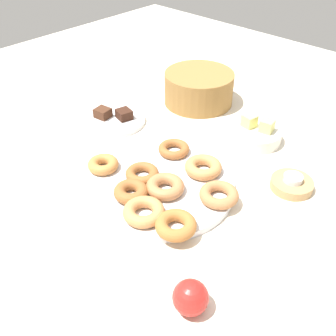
{
  "coord_description": "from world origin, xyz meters",
  "views": [
    {
      "loc": [
        0.54,
        -0.55,
        0.65
      ],
      "look_at": [
        0.0,
        0.03,
        0.05
      ],
      "focal_mm": 42.47,
      "sensor_mm": 36.0,
      "label": 1
    }
  ],
  "objects_px": {
    "melon_chunk_left": "(249,121)",
    "donut_6": "(165,187)",
    "brownie_far": "(124,114)",
    "tealight": "(293,178)",
    "donut_7": "(219,195)",
    "brownie_near": "(103,113)",
    "donut_0": "(131,192)",
    "donut_4": "(142,174)",
    "cake_plate": "(113,120)",
    "donut_5": "(176,225)",
    "fruit_bowl": "(255,135)",
    "apple": "(191,297)",
    "donut_plate": "(160,185)",
    "candle_holder": "(292,184)",
    "basket": "(199,88)",
    "melon_chunk_right": "(267,126)",
    "donut_3": "(174,149)",
    "donut_2": "(203,167)",
    "donut_8": "(144,212)",
    "donut_1": "(103,164)"
  },
  "relations": [
    {
      "from": "apple",
      "to": "donut_plate",
      "type": "bearing_deg",
      "value": 143.08
    },
    {
      "from": "donut_plate",
      "to": "donut_2",
      "type": "height_order",
      "value": "donut_2"
    },
    {
      "from": "donut_7",
      "to": "cake_plate",
      "type": "xyz_separation_m",
      "value": [
        -0.48,
        0.08,
        -0.02
      ]
    },
    {
      "from": "donut_5",
      "to": "tealight",
      "type": "relative_size",
      "value": 1.91
    },
    {
      "from": "melon_chunk_left",
      "to": "donut_plate",
      "type": "bearing_deg",
      "value": -94.45
    },
    {
      "from": "brownie_near",
      "to": "fruit_bowl",
      "type": "height_order",
      "value": "brownie_near"
    },
    {
      "from": "brownie_far",
      "to": "apple",
      "type": "height_order",
      "value": "apple"
    },
    {
      "from": "donut_8",
      "to": "tealight",
      "type": "xyz_separation_m",
      "value": [
        0.19,
        0.34,
        -0.0
      ]
    },
    {
      "from": "donut_plate",
      "to": "donut_2",
      "type": "xyz_separation_m",
      "value": [
        0.05,
        0.11,
        0.02
      ]
    },
    {
      "from": "melon_chunk_right",
      "to": "basket",
      "type": "bearing_deg",
      "value": 168.72
    },
    {
      "from": "donut_6",
      "to": "basket",
      "type": "relative_size",
      "value": 0.4
    },
    {
      "from": "donut_5",
      "to": "candle_holder",
      "type": "bearing_deg",
      "value": 71.92
    },
    {
      "from": "donut_plate",
      "to": "cake_plate",
      "type": "xyz_separation_m",
      "value": [
        -0.34,
        0.13,
        -0.0
      ]
    },
    {
      "from": "donut_7",
      "to": "cake_plate",
      "type": "distance_m",
      "value": 0.49
    },
    {
      "from": "donut_3",
      "to": "donut_plate",
      "type": "bearing_deg",
      "value": -62.37
    },
    {
      "from": "basket",
      "to": "melon_chunk_right",
      "type": "relative_size",
      "value": 6.5
    },
    {
      "from": "candle_holder",
      "to": "basket",
      "type": "height_order",
      "value": "basket"
    },
    {
      "from": "donut_6",
      "to": "candle_holder",
      "type": "height_order",
      "value": "donut_6"
    },
    {
      "from": "donut_4",
      "to": "melon_chunk_left",
      "type": "distance_m",
      "value": 0.38
    },
    {
      "from": "brownie_far",
      "to": "melon_chunk_right",
      "type": "distance_m",
      "value": 0.44
    },
    {
      "from": "donut_5",
      "to": "fruit_bowl",
      "type": "distance_m",
      "value": 0.45
    },
    {
      "from": "donut_2",
      "to": "donut_8",
      "type": "xyz_separation_m",
      "value": [
        0.01,
        -0.22,
        -0.0
      ]
    },
    {
      "from": "donut_plate",
      "to": "donut_1",
      "type": "bearing_deg",
      "value": -158.44
    },
    {
      "from": "donut_0",
      "to": "candle_holder",
      "type": "bearing_deg",
      "value": 50.44
    },
    {
      "from": "donut_0",
      "to": "donut_6",
      "type": "bearing_deg",
      "value": 55.75
    },
    {
      "from": "donut_6",
      "to": "tealight",
      "type": "xyz_separation_m",
      "value": [
        0.21,
        0.24,
        -0.0
      ]
    },
    {
      "from": "donut_5",
      "to": "donut_8",
      "type": "height_order",
      "value": "same"
    },
    {
      "from": "donut_6",
      "to": "brownie_near",
      "type": "distance_m",
      "value": 0.42
    },
    {
      "from": "cake_plate",
      "to": "melon_chunk_right",
      "type": "height_order",
      "value": "melon_chunk_right"
    },
    {
      "from": "donut_5",
      "to": "brownie_near",
      "type": "bearing_deg",
      "value": 157.24
    },
    {
      "from": "melon_chunk_left",
      "to": "cake_plate",
      "type": "bearing_deg",
      "value": -149.28
    },
    {
      "from": "donut_0",
      "to": "donut_4",
      "type": "bearing_deg",
      "value": 115.46
    },
    {
      "from": "donut_8",
      "to": "donut_2",
      "type": "bearing_deg",
      "value": 91.83
    },
    {
      "from": "donut_3",
      "to": "donut_6",
      "type": "height_order",
      "value": "donut_6"
    },
    {
      "from": "brownie_near",
      "to": "melon_chunk_left",
      "type": "height_order",
      "value": "melon_chunk_left"
    },
    {
      "from": "brownie_far",
      "to": "melon_chunk_left",
      "type": "height_order",
      "value": "melon_chunk_left"
    },
    {
      "from": "donut_7",
      "to": "basket",
      "type": "bearing_deg",
      "value": 134.88
    },
    {
      "from": "donut_1",
      "to": "fruit_bowl",
      "type": "distance_m",
      "value": 0.46
    },
    {
      "from": "donut_6",
      "to": "donut_3",
      "type": "bearing_deg",
      "value": 125.14
    },
    {
      "from": "donut_3",
      "to": "cake_plate",
      "type": "relative_size",
      "value": 0.42
    },
    {
      "from": "brownie_far",
      "to": "tealight",
      "type": "relative_size",
      "value": 0.95
    },
    {
      "from": "donut_4",
      "to": "cake_plate",
      "type": "height_order",
      "value": "donut_4"
    },
    {
      "from": "donut_7",
      "to": "brownie_near",
      "type": "distance_m",
      "value": 0.52
    },
    {
      "from": "donut_plate",
      "to": "apple",
      "type": "xyz_separation_m",
      "value": [
        0.28,
        -0.21,
        0.02
      ]
    },
    {
      "from": "basket",
      "to": "donut_8",
      "type": "bearing_deg",
      "value": -62.22
    },
    {
      "from": "brownie_far",
      "to": "melon_chunk_right",
      "type": "relative_size",
      "value": 1.27
    },
    {
      "from": "donut_plate",
      "to": "donut_5",
      "type": "relative_size",
      "value": 4.09
    },
    {
      "from": "donut_1",
      "to": "brownie_near",
      "type": "distance_m",
      "value": 0.28
    },
    {
      "from": "melon_chunk_left",
      "to": "donut_6",
      "type": "bearing_deg",
      "value": -89.18
    },
    {
      "from": "donut_5",
      "to": "candle_holder",
      "type": "xyz_separation_m",
      "value": [
        0.11,
        0.32,
        -0.02
      ]
    }
  ]
}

